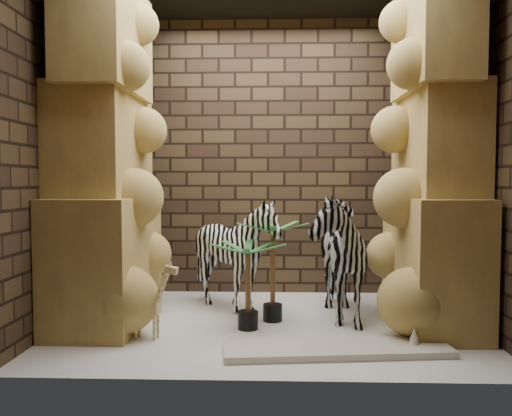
{
  "coord_description": "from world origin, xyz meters",
  "views": [
    {
      "loc": [
        0.05,
        -4.29,
        1.23
      ],
      "look_at": [
        -0.1,
        0.15,
        1.0
      ],
      "focal_mm": 35.18,
      "sensor_mm": 36.0,
      "label": 1
    }
  ],
  "objects_px": {
    "zebra_right": "(331,244)",
    "zebra_left": "(236,260)",
    "giraffe_toy": "(146,299)",
    "palm_front": "(273,271)",
    "surfboard": "(337,349)",
    "palm_back": "(248,285)"
  },
  "relations": [
    {
      "from": "zebra_right",
      "to": "giraffe_toy",
      "type": "xyz_separation_m",
      "value": [
        -1.52,
        -0.68,
        -0.35
      ]
    },
    {
      "from": "palm_back",
      "to": "surfboard",
      "type": "distance_m",
      "value": 0.94
    },
    {
      "from": "giraffe_toy",
      "to": "palm_front",
      "type": "bearing_deg",
      "value": 41.61
    },
    {
      "from": "giraffe_toy",
      "to": "palm_back",
      "type": "relative_size",
      "value": 0.85
    },
    {
      "from": "zebra_right",
      "to": "zebra_left",
      "type": "xyz_separation_m",
      "value": [
        -0.88,
        0.19,
        -0.18
      ]
    },
    {
      "from": "palm_front",
      "to": "zebra_left",
      "type": "bearing_deg",
      "value": 135.45
    },
    {
      "from": "zebra_right",
      "to": "palm_front",
      "type": "relative_size",
      "value": 1.48
    },
    {
      "from": "zebra_right",
      "to": "surfboard",
      "type": "bearing_deg",
      "value": -98.61
    },
    {
      "from": "zebra_right",
      "to": "zebra_left",
      "type": "bearing_deg",
      "value": 162.85
    },
    {
      "from": "giraffe_toy",
      "to": "palm_front",
      "type": "xyz_separation_m",
      "value": [
        0.99,
        0.53,
        0.13
      ]
    },
    {
      "from": "giraffe_toy",
      "to": "surfboard",
      "type": "bearing_deg",
      "value": 2.73
    },
    {
      "from": "giraffe_toy",
      "to": "palm_front",
      "type": "relative_size",
      "value": 0.7
    },
    {
      "from": "zebra_right",
      "to": "palm_front",
      "type": "bearing_deg",
      "value": -168.56
    },
    {
      "from": "palm_back",
      "to": "surfboard",
      "type": "height_order",
      "value": "palm_back"
    },
    {
      "from": "zebra_right",
      "to": "giraffe_toy",
      "type": "distance_m",
      "value": 1.7
    },
    {
      "from": "zebra_left",
      "to": "palm_front",
      "type": "bearing_deg",
      "value": -44.93
    },
    {
      "from": "palm_front",
      "to": "surfboard",
      "type": "bearing_deg",
      "value": -60.08
    },
    {
      "from": "zebra_right",
      "to": "surfboard",
      "type": "xyz_separation_m",
      "value": [
        -0.06,
        -0.96,
        -0.64
      ]
    },
    {
      "from": "zebra_right",
      "to": "palm_front",
      "type": "xyz_separation_m",
      "value": [
        -0.53,
        -0.15,
        -0.22
      ]
    },
    {
      "from": "palm_front",
      "to": "palm_back",
      "type": "distance_m",
      "value": 0.34
    },
    {
      "from": "giraffe_toy",
      "to": "palm_back",
      "type": "distance_m",
      "value": 0.83
    },
    {
      "from": "zebra_right",
      "to": "palm_front",
      "type": "height_order",
      "value": "zebra_right"
    }
  ]
}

